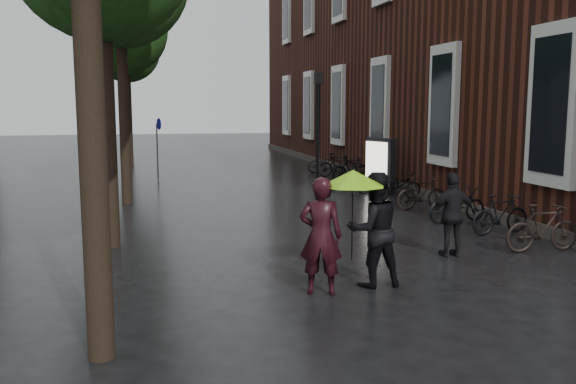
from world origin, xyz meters
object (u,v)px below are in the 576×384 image
object	(u,v)px
ad_lightbox	(380,166)
lamp_post	(318,127)
person_black	(374,230)
pedestrian_walking	(453,215)
person_burgundy	(321,236)
parked_bicycles	(389,182)

from	to	relation	value
ad_lightbox	lamp_post	xyz separation A→B (m)	(-2.96, -2.47, 1.43)
person_black	ad_lightbox	world-z (taller)	person_black
person_black	pedestrian_walking	size ratio (longest dim) A/B	1.13
person_burgundy	pedestrian_walking	xyz separation A→B (m)	(3.26, 1.73, -0.10)
person_black	lamp_post	size ratio (longest dim) A/B	0.49
ad_lightbox	lamp_post	bearing A→B (deg)	-159.76
ad_lightbox	person_black	bearing A→B (deg)	-132.41
person_black	pedestrian_walking	distance (m)	2.74
lamp_post	ad_lightbox	bearing A→B (deg)	39.89
person_burgundy	pedestrian_walking	bearing A→B (deg)	-130.76
person_black	ad_lightbox	xyz separation A→B (m)	(4.25, 10.13, -0.01)
ad_lightbox	parked_bicycles	bearing A→B (deg)	-107.46
person_burgundy	parked_bicycles	world-z (taller)	person_burgundy
person_burgundy	parked_bicycles	xyz separation A→B (m)	(5.26, 9.61, -0.47)
parked_bicycles	person_black	bearing A→B (deg)	-114.44
person_black	ad_lightbox	size ratio (longest dim) A/B	1.01
parked_bicycles	lamp_post	xyz separation A→B (m)	(-2.98, -1.75, 1.91)
person_burgundy	pedestrian_walking	world-z (taller)	person_burgundy
parked_bicycles	ad_lightbox	xyz separation A→B (m)	(-0.03, 0.72, 0.48)
lamp_post	parked_bicycles	bearing A→B (deg)	30.39
pedestrian_walking	parked_bicycles	size ratio (longest dim) A/B	0.11
pedestrian_walking	ad_lightbox	distance (m)	8.83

